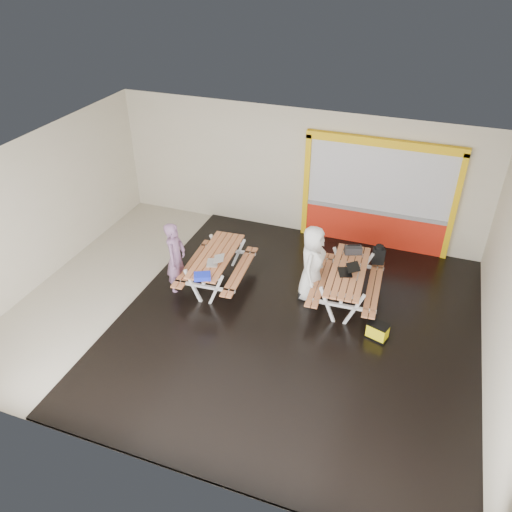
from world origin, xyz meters
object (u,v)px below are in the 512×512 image
at_px(picnic_table_right, 347,278).
at_px(person_left, 176,258).
at_px(dark_case, 310,294).
at_px(fluke_bag, 377,331).
at_px(laptop_left, 215,261).
at_px(picnic_table_left, 216,262).
at_px(laptop_right, 348,270).
at_px(person_right, 312,264).
at_px(blue_pouch, 202,276).
at_px(toolbox, 353,250).
at_px(backpack, 378,255).

height_order(picnic_table_right, person_left, person_left).
relative_size(dark_case, fluke_bag, 0.95).
relative_size(person_left, laptop_left, 3.71).
xyz_separation_m(picnic_table_left, laptop_right, (3.03, 0.29, 0.28)).
xyz_separation_m(person_right, blue_pouch, (-2.12, -1.27, -0.02)).
height_order(laptop_left, fluke_bag, laptop_left).
distance_m(blue_pouch, fluke_bag, 3.88).
bearing_deg(dark_case, laptop_right, 8.04).
height_order(laptop_right, fluke_bag, laptop_right).
height_order(picnic_table_left, picnic_table_right, picnic_table_right).
xyz_separation_m(picnic_table_left, picnic_table_right, (3.02, 0.39, 0.02)).
xyz_separation_m(laptop_left, toolbox, (2.87, 1.45, 0.06)).
bearing_deg(toolbox, fluke_bag, -62.51).
distance_m(laptop_left, backpack, 3.84).
distance_m(person_right, laptop_left, 2.20).
relative_size(picnic_table_left, person_left, 1.23).
xyz_separation_m(person_right, fluke_bag, (1.69, -0.97, -0.68)).
bearing_deg(person_left, fluke_bag, -96.82).
bearing_deg(picnic_table_right, backpack, 62.34).
distance_m(person_left, backpack, 4.72).
bearing_deg(person_right, toolbox, -42.36).
xyz_separation_m(picnic_table_right, laptop_left, (-2.91, -0.72, 0.23)).
height_order(person_right, fluke_bag, person_right).
xyz_separation_m(picnic_table_right, laptop_right, (0.00, -0.09, 0.26)).
relative_size(laptop_right, fluke_bag, 1.11).
height_order(person_left, laptop_right, person_left).
bearing_deg(picnic_table_right, person_right, -174.24).
xyz_separation_m(picnic_table_left, backpack, (3.55, 1.38, 0.15)).
xyz_separation_m(laptop_right, backpack, (0.52, 1.09, -0.13)).
xyz_separation_m(laptop_left, blue_pouch, (-0.01, -0.64, -0.00)).
bearing_deg(fluke_bag, picnic_table_right, 130.11).
bearing_deg(fluke_bag, person_left, 178.03).
height_order(blue_pouch, fluke_bag, blue_pouch).
bearing_deg(person_left, toolbox, -71.50).
bearing_deg(fluke_bag, dark_case, 152.88).
relative_size(blue_pouch, fluke_bag, 0.73).
distance_m(picnic_table_right, person_right, 0.84).
xyz_separation_m(picnic_table_right, dark_case, (-0.78, -0.20, -0.53)).
bearing_deg(backpack, laptop_left, -153.44).
bearing_deg(laptop_right, toolbox, 93.23).
distance_m(person_right, backpack, 1.71).
bearing_deg(picnic_table_right, laptop_left, -166.13).
distance_m(dark_case, fluke_bag, 1.87).
bearing_deg(picnic_table_right, blue_pouch, -155.10).
bearing_deg(person_right, laptop_right, -90.15).
relative_size(picnic_table_left, laptop_left, 4.58).
distance_m(picnic_table_left, laptop_left, 0.43).
distance_m(laptop_left, dark_case, 2.32).
height_order(toolbox, backpack, toolbox).
bearing_deg(picnic_table_left, backpack, 21.29).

